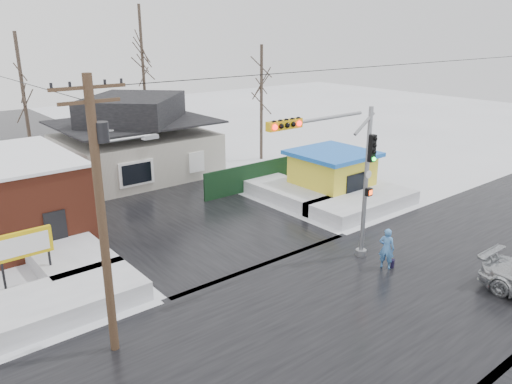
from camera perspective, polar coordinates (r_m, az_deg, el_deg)
ground at (r=19.73m, az=11.15°, el=-13.21°), size 120.00×120.00×0.00m
road_ns at (r=19.72m, az=11.15°, el=-13.19°), size 10.00×120.00×0.02m
road_ew at (r=19.72m, az=11.15°, el=-13.19°), size 120.00×10.00×0.02m
snowbank_nw at (r=20.46m, az=-22.57°, el=-11.86°), size 7.00×3.00×0.80m
snowbank_ne at (r=29.94m, az=12.13°, el=-1.25°), size 7.00×3.00×0.80m
snowbank_nside_w at (r=25.29m, az=-21.66°, el=-5.89°), size 3.00×8.00×0.80m
snowbank_nside_e at (r=31.80m, az=2.86°, el=0.31°), size 3.00×8.00×0.80m
traffic_signal at (r=21.42m, az=10.05°, el=2.68°), size 6.05×0.68×7.00m
utility_pole at (r=15.78m, az=-17.13°, el=-1.34°), size 3.15×0.44×9.00m
marquee_sign at (r=22.01m, az=-25.00°, el=-5.61°), size 2.20×0.21×2.55m
house at (r=36.66m, az=-13.63°, el=5.83°), size 10.40×8.40×5.76m
kiosk at (r=31.82m, az=8.67°, el=2.13°), size 4.60×4.60×2.88m
fence at (r=32.79m, az=-0.11°, el=1.80°), size 8.00×0.12×1.80m
tree_far_left at (r=37.68m, az=-25.47°, el=13.15°), size 3.00×3.00×10.00m
tree_far_mid at (r=43.02m, az=-13.02°, el=16.96°), size 3.00×3.00×12.00m
tree_far_right at (r=39.69m, az=0.63°, el=13.88°), size 3.00×3.00×9.00m
pedestrian at (r=22.82m, az=14.69°, el=-6.30°), size 0.69×0.81×1.87m
shopping_bag at (r=23.27m, az=15.33°, el=-7.93°), size 0.30×0.22×0.35m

